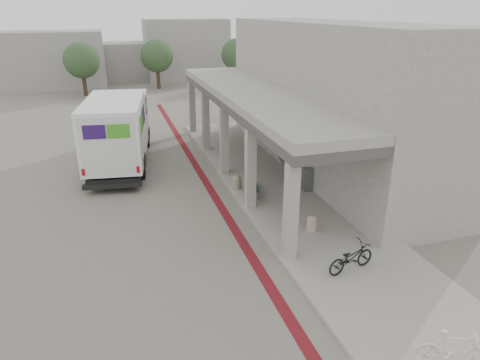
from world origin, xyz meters
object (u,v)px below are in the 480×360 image
object	(u,v)px
bicycle_cream	(453,350)
bench	(252,186)
bicycle_black	(351,258)
fedex_truck	(119,129)
utility_cabinet	(306,178)

from	to	relation	value
bicycle_cream	bench	bearing A→B (deg)	29.10
bicycle_black	bicycle_cream	bearing A→B (deg)	169.33
fedex_truck	bench	size ratio (longest dim) A/B	4.73
utility_cabinet	bicycle_black	xyz separation A→B (m)	(-1.43, -6.19, -0.07)
utility_cabinet	bicycle_cream	world-z (taller)	utility_cabinet
fedex_truck	utility_cabinet	distance (m)	9.88
fedex_truck	bicycle_cream	size ratio (longest dim) A/B	5.14
bicycle_black	bench	bearing A→B (deg)	-4.16
utility_cabinet	bicycle_cream	bearing A→B (deg)	-99.62
bench	bicycle_black	xyz separation A→B (m)	(0.97, -6.50, 0.14)
utility_cabinet	bicycle_cream	size ratio (longest dim) A/B	0.61
bicycle_cream	fedex_truck	bearing A→B (deg)	44.26
utility_cabinet	bicycle_black	world-z (taller)	utility_cabinet
fedex_truck	bicycle_black	world-z (taller)	fedex_truck
fedex_truck	bicycle_cream	bearing A→B (deg)	-60.80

